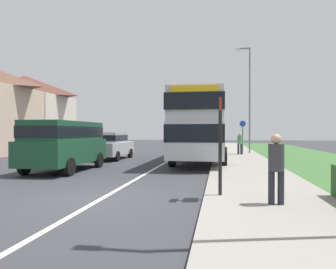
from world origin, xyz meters
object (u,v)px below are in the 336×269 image
bus_stop_sign (220,139)px  street_lamp_mid (248,94)px  double_decker_bus (201,124)px  pedestrian_at_stop (276,165)px  pedestrian_walking_away (240,142)px  parked_car_silver (111,145)px  parked_van_dark_green (65,142)px  cycle_route_sign (243,136)px

bus_stop_sign → street_lamp_mid: (2.11, 16.57, 3.02)m
double_decker_bus → pedestrian_at_stop: size_ratio=6.55×
pedestrian_at_stop → bus_stop_sign: bearing=143.7°
double_decker_bus → pedestrian_walking_away: 5.44m
street_lamp_mid → parked_car_silver: bearing=-147.9°
parked_van_dark_green → pedestrian_at_stop: size_ratio=2.99×
bus_stop_sign → parked_car_silver: bearing=121.3°
pedestrian_walking_away → pedestrian_at_stop: bearing=-90.7°
double_decker_bus → pedestrian_walking_away: bearing=62.3°
street_lamp_mid → pedestrian_walking_away: bearing=-116.9°
parked_van_dark_green → cycle_route_sign: (8.34, 10.55, 0.14)m
double_decker_bus → cycle_route_sign: 5.81m
pedestrian_walking_away → cycle_route_sign: size_ratio=0.66×
pedestrian_at_stop → cycle_route_sign: bearing=88.6°
cycle_route_sign → street_lamp_mid: size_ratio=0.31×
parked_car_silver → cycle_route_sign: bearing=28.5°
parked_van_dark_green → bus_stop_sign: (6.71, -5.03, 0.25)m
street_lamp_mid → cycle_route_sign: bearing=-115.9°
parked_car_silver → bus_stop_sign: size_ratio=1.73×
pedestrian_walking_away → bus_stop_sign: 15.26m
parked_van_dark_green → pedestrian_walking_away: parked_van_dark_green is taller
parked_van_dark_green → street_lamp_mid: 14.88m
double_decker_bus → pedestrian_at_stop: 11.65m
double_decker_bus → pedestrian_walking_away: double_decker_bus is taller
pedestrian_at_stop → cycle_route_sign: cycle_route_sign is taller
pedestrian_walking_away → double_decker_bus: bearing=-117.7°
pedestrian_walking_away → parked_car_silver: bearing=-153.0°
parked_van_dark_green → pedestrian_walking_away: 13.01m
pedestrian_at_stop → street_lamp_mid: 17.84m
double_decker_bus → street_lamp_mid: size_ratio=1.37×
pedestrian_walking_away → bus_stop_sign: bearing=-95.3°
pedestrian_walking_away → street_lamp_mid: street_lamp_mid is taller
cycle_route_sign → bus_stop_sign: bearing=-96.0°
double_decker_bus → parked_car_silver: bearing=174.3°
parked_car_silver → pedestrian_at_stop: parked_car_silver is taller
parked_car_silver → cycle_route_sign: cycle_route_sign is taller
pedestrian_at_stop → pedestrian_walking_away: size_ratio=1.00×
parked_car_silver → pedestrian_walking_away: size_ratio=2.70×
parked_car_silver → pedestrian_walking_away: bearing=27.0°
parked_van_dark_green → cycle_route_sign: cycle_route_sign is taller
street_lamp_mid → parked_van_dark_green: bearing=-127.4°
double_decker_bus → parked_van_dark_green: bearing=-136.0°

